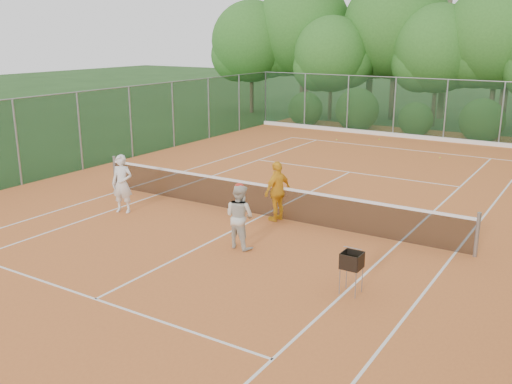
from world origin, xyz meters
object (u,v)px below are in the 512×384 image
player_white (122,184)px  ball_hopper (352,261)px  player_center_grp (240,216)px  player_yellow (278,191)px

player_white → ball_hopper: (7.90, -1.55, -0.16)m
player_white → player_center_grp: size_ratio=1.05×
player_yellow → ball_hopper: bearing=59.0°
player_white → player_center_grp: (4.54, -0.59, -0.05)m
player_center_grp → ball_hopper: (3.36, -0.97, -0.11)m
player_center_grp → ball_hopper: 3.50m
player_yellow → ball_hopper: (3.65, -3.32, -0.15)m
player_center_grp → ball_hopper: player_center_grp is taller
player_white → ball_hopper: size_ratio=1.95×
player_white → player_yellow: 4.61m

